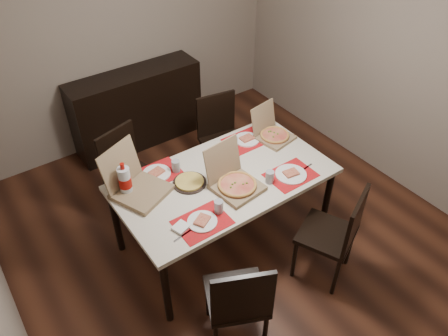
{
  "coord_description": "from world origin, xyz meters",
  "views": [
    {
      "loc": [
        -1.69,
        -2.33,
        3.12
      ],
      "look_at": [
        -0.09,
        -0.08,
        0.85
      ],
      "focal_mm": 35.0,
      "sensor_mm": 36.0,
      "label": 1
    }
  ],
  "objects_px": {
    "sideboard": "(137,108)",
    "chair_far_right": "(221,135)",
    "chair_near_left": "(238,300)",
    "chair_near_right": "(336,232)",
    "soda_bottle": "(125,181)",
    "dining_table": "(224,183)",
    "chair_far_left": "(129,171)",
    "dip_bowl": "(218,157)",
    "pizza_box_center": "(234,182)"
  },
  "relations": [
    {
      "from": "dining_table",
      "to": "soda_bottle",
      "type": "xyz_separation_m",
      "value": [
        -0.74,
        0.29,
        0.2
      ]
    },
    {
      "from": "chair_near_right",
      "to": "chair_far_right",
      "type": "xyz_separation_m",
      "value": [
        0.03,
        1.64,
        0.0
      ]
    },
    {
      "from": "pizza_box_center",
      "to": "dip_bowl",
      "type": "distance_m",
      "value": 0.39
    },
    {
      "from": "chair_near_right",
      "to": "pizza_box_center",
      "type": "xyz_separation_m",
      "value": [
        -0.5,
        0.7,
        0.3
      ]
    },
    {
      "from": "chair_near_left",
      "to": "dip_bowl",
      "type": "bearing_deg",
      "value": 61.38
    },
    {
      "from": "chair_far_left",
      "to": "soda_bottle",
      "type": "height_order",
      "value": "soda_bottle"
    },
    {
      "from": "sideboard",
      "to": "chair_far_right",
      "type": "bearing_deg",
      "value": -67.97
    },
    {
      "from": "chair_near_left",
      "to": "chair_far_left",
      "type": "xyz_separation_m",
      "value": [
        -0.0,
        1.7,
        0.0
      ]
    },
    {
      "from": "chair_far_right",
      "to": "sideboard",
      "type": "bearing_deg",
      "value": 112.03
    },
    {
      "from": "chair_far_left",
      "to": "sideboard",
      "type": "bearing_deg",
      "value": 59.88
    },
    {
      "from": "chair_near_left",
      "to": "soda_bottle",
      "type": "bearing_deg",
      "value": 101.2
    },
    {
      "from": "pizza_box_center",
      "to": "chair_far_right",
      "type": "bearing_deg",
      "value": 60.81
    },
    {
      "from": "dip_bowl",
      "to": "soda_bottle",
      "type": "relative_size",
      "value": 0.42
    },
    {
      "from": "chair_near_left",
      "to": "pizza_box_center",
      "type": "bearing_deg",
      "value": 55.5
    },
    {
      "from": "chair_far_left",
      "to": "dip_bowl",
      "type": "relative_size",
      "value": 7.2
    },
    {
      "from": "chair_far_left",
      "to": "chair_near_right",
      "type": "bearing_deg",
      "value": -58.52
    },
    {
      "from": "chair_near_left",
      "to": "dip_bowl",
      "type": "xyz_separation_m",
      "value": [
        0.61,
        1.12,
        0.25
      ]
    },
    {
      "from": "chair_far_right",
      "to": "pizza_box_center",
      "type": "relative_size",
      "value": 2.17
    },
    {
      "from": "sideboard",
      "to": "dip_bowl",
      "type": "relative_size",
      "value": 11.62
    },
    {
      "from": "chair_near_right",
      "to": "dip_bowl",
      "type": "height_order",
      "value": "chair_near_right"
    },
    {
      "from": "chair_far_left",
      "to": "pizza_box_center",
      "type": "height_order",
      "value": "pizza_box_center"
    },
    {
      "from": "dining_table",
      "to": "chair_near_right",
      "type": "distance_m",
      "value": 1.0
    },
    {
      "from": "dining_table",
      "to": "pizza_box_center",
      "type": "relative_size",
      "value": 4.2
    },
    {
      "from": "sideboard",
      "to": "chair_near_left",
      "type": "distance_m",
      "value": 2.82
    },
    {
      "from": "soda_bottle",
      "to": "sideboard",
      "type": "bearing_deg",
      "value": 61.97
    },
    {
      "from": "chair_far_right",
      "to": "soda_bottle",
      "type": "distance_m",
      "value": 1.42
    },
    {
      "from": "dining_table",
      "to": "soda_bottle",
      "type": "distance_m",
      "value": 0.82
    },
    {
      "from": "dining_table",
      "to": "pizza_box_center",
      "type": "height_order",
      "value": "pizza_box_center"
    },
    {
      "from": "sideboard",
      "to": "dip_bowl",
      "type": "bearing_deg",
      "value": -89.75
    },
    {
      "from": "sideboard",
      "to": "dip_bowl",
      "type": "xyz_separation_m",
      "value": [
        0.01,
        -1.63,
        0.32
      ]
    },
    {
      "from": "soda_bottle",
      "to": "chair_near_right",
      "type": "bearing_deg",
      "value": -42.33
    },
    {
      "from": "sideboard",
      "to": "dining_table",
      "type": "height_order",
      "value": "sideboard"
    },
    {
      "from": "chair_near_right",
      "to": "chair_far_left",
      "type": "height_order",
      "value": "same"
    },
    {
      "from": "sideboard",
      "to": "soda_bottle",
      "type": "height_order",
      "value": "soda_bottle"
    },
    {
      "from": "pizza_box_center",
      "to": "dining_table",
      "type": "bearing_deg",
      "value": 89.53
    },
    {
      "from": "chair_near_left",
      "to": "chair_near_right",
      "type": "relative_size",
      "value": 1.0
    },
    {
      "from": "chair_near_right",
      "to": "chair_far_right",
      "type": "relative_size",
      "value": 1.0
    },
    {
      "from": "sideboard",
      "to": "dining_table",
      "type": "distance_m",
      "value": 1.88
    },
    {
      "from": "sideboard",
      "to": "soda_bottle",
      "type": "xyz_separation_m",
      "value": [
        -0.84,
        -1.57,
        0.43
      ]
    },
    {
      "from": "dip_bowl",
      "to": "dining_table",
      "type": "bearing_deg",
      "value": -113.42
    },
    {
      "from": "chair_far_left",
      "to": "soda_bottle",
      "type": "xyz_separation_m",
      "value": [
        -0.23,
        -0.52,
        0.37
      ]
    },
    {
      "from": "chair_near_left",
      "to": "chair_far_right",
      "type": "bearing_deg",
      "value": 58.39
    },
    {
      "from": "pizza_box_center",
      "to": "soda_bottle",
      "type": "relative_size",
      "value": 1.41
    },
    {
      "from": "chair_far_left",
      "to": "dip_bowl",
      "type": "xyz_separation_m",
      "value": [
        0.62,
        -0.58,
        0.25
      ]
    },
    {
      "from": "dining_table",
      "to": "chair_near_right",
      "type": "xyz_separation_m",
      "value": [
        0.5,
        -0.85,
        -0.17
      ]
    },
    {
      "from": "sideboard",
      "to": "chair_near_right",
      "type": "relative_size",
      "value": 1.61
    },
    {
      "from": "chair_near_right",
      "to": "dip_bowl",
      "type": "xyz_separation_m",
      "value": [
        -0.4,
        1.08,
        0.25
      ]
    },
    {
      "from": "dining_table",
      "to": "chair_far_left",
      "type": "xyz_separation_m",
      "value": [
        -0.52,
        0.81,
        -0.17
      ]
    },
    {
      "from": "sideboard",
      "to": "soda_bottle",
      "type": "bearing_deg",
      "value": -118.03
    },
    {
      "from": "pizza_box_center",
      "to": "soda_bottle",
      "type": "distance_m",
      "value": 0.86
    }
  ]
}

